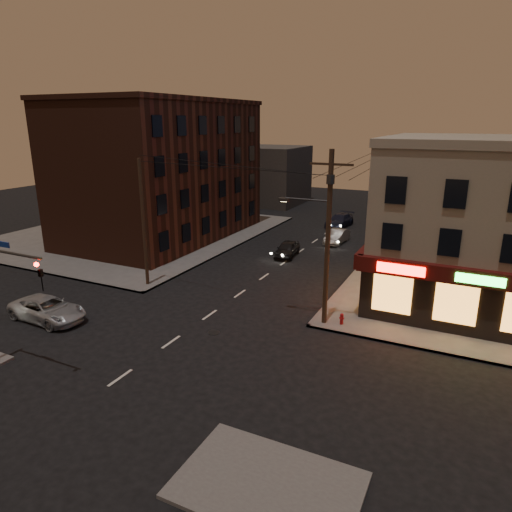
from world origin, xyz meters
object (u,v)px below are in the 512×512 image
Objects in this scene: sedan_near at (287,249)px; fire_hydrant at (342,318)px; suv_cross at (48,309)px; sedan_mid at (337,236)px; sedan_far at (339,220)px.

fire_hydrant is at bearing -61.10° from sedan_near.
suv_cross is 27.26m from sedan_mid.
fire_hydrant is (8.30, -11.89, -0.15)m from sedan_near.
suv_cross is 1.02× the size of sedan_far.
sedan_far is (8.76, 32.18, 0.01)m from suv_cross.
sedan_mid is 0.83× the size of sedan_far.
sedan_near is at bearing -87.79° from sedan_far.
sedan_near is at bearing 124.92° from fire_hydrant.
sedan_near is 0.97× the size of sedan_mid.
sedan_near is at bearing -20.21° from suv_cross.
suv_cross reaches higher than sedan_near.
sedan_near is 14.50m from fire_hydrant.
sedan_mid is at bearing 107.15° from fire_hydrant.
sedan_mid reaches higher than fire_hydrant.
sedan_mid is 6.03× the size of fire_hydrant.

